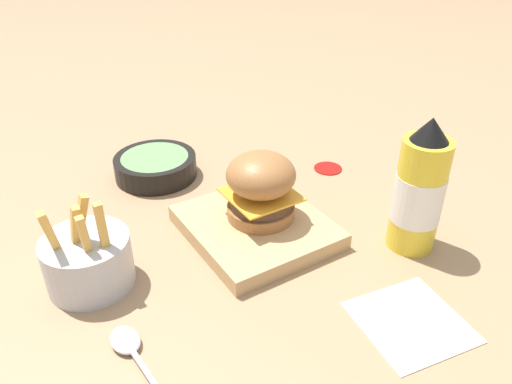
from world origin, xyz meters
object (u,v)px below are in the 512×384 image
(fries_basket, at_px, (88,260))
(side_bowl, at_px, (156,166))
(burger, at_px, (261,186))
(ketchup_bottle, at_px, (419,192))
(serving_board, at_px, (256,227))
(spoon, at_px, (132,350))

(fries_basket, relative_size, side_bowl, 0.94)
(burger, relative_size, side_bowl, 0.70)
(ketchup_bottle, xyz_separation_m, fries_basket, (0.17, 0.43, -0.05))
(serving_board, distance_m, ketchup_bottle, 0.24)
(serving_board, bearing_deg, spoon, 116.64)
(serving_board, bearing_deg, burger, -64.04)
(spoon, bearing_deg, ketchup_bottle, -97.42)
(spoon, bearing_deg, serving_board, -67.95)
(spoon, bearing_deg, side_bowl, -30.81)
(fries_basket, bearing_deg, ketchup_bottle, -111.29)
(burger, height_order, spoon, burger)
(burger, relative_size, spoon, 0.63)
(serving_board, distance_m, fries_basket, 0.25)
(serving_board, xyz_separation_m, burger, (0.01, -0.01, 0.07))
(side_bowl, distance_m, spoon, 0.42)
(ketchup_bottle, bearing_deg, spoon, 87.17)
(burger, bearing_deg, side_bowl, 16.31)
(fries_basket, height_order, spoon, fries_basket)
(ketchup_bottle, distance_m, spoon, 0.43)
(serving_board, relative_size, burger, 2.04)
(ketchup_bottle, bearing_deg, burger, 48.44)
(ketchup_bottle, relative_size, fries_basket, 1.46)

